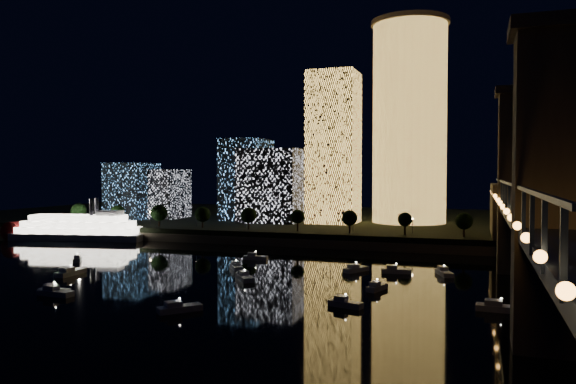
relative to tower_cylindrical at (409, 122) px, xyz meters
name	(u,v)px	position (x,y,z in m)	size (l,w,h in m)	color
ground	(221,294)	(-25.48, -138.87, -49.41)	(520.00, 520.00, 0.00)	black
far_bank	(361,222)	(-25.48, 21.13, -46.91)	(420.00, 160.00, 5.00)	black
seawall	(319,243)	(-25.48, -56.87, -47.91)	(420.00, 6.00, 3.00)	#6B5E4C
tower_cylindrical	(409,122)	(0.00, 0.00, 0.00)	(34.00, 34.00, 88.56)	#FFBE51
tower_rectangular	(334,148)	(-31.21, -12.17, -11.41)	(20.74, 20.74, 66.00)	#FFBE51
midrise_blocks	(215,186)	(-88.06, -13.62, -28.74)	(92.43, 37.82, 37.87)	silver
truss_bridge	(536,229)	(39.52, -135.15, -33.16)	(13.00, 266.00, 50.00)	navy
riverboat	(73,229)	(-125.88, -66.34, -44.96)	(58.68, 22.34, 17.34)	silver
motorboats	(259,279)	(-22.11, -124.37, -48.59)	(127.24, 71.17, 2.78)	silver
esplanade_trees	(226,215)	(-65.02, -50.87, -38.94)	(166.37, 6.85, 8.92)	black
street_lamps	(245,218)	(-59.48, -44.87, -40.38)	(132.70, 0.70, 5.65)	black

